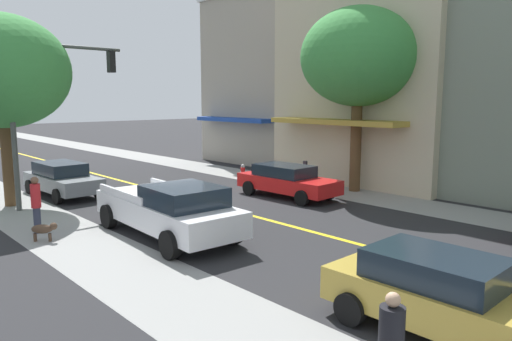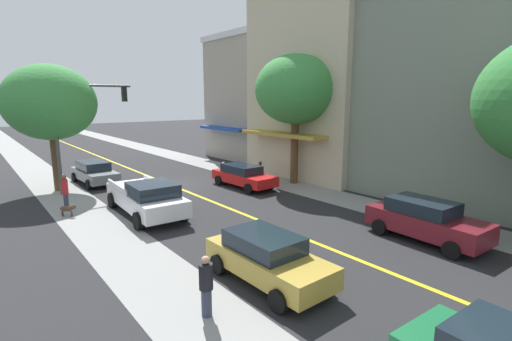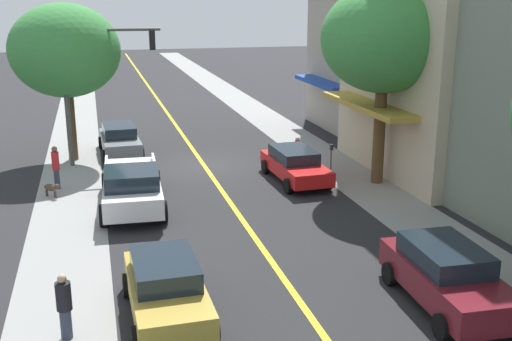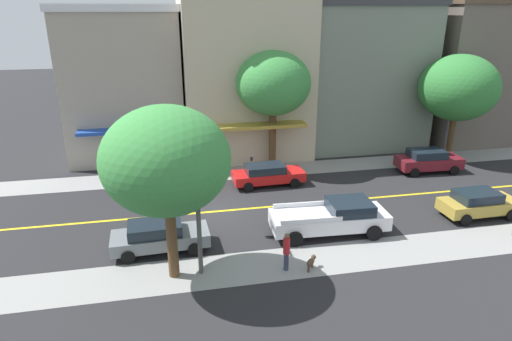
{
  "view_description": "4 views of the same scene",
  "coord_description": "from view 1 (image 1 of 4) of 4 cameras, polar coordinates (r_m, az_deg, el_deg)",
  "views": [
    {
      "loc": [
        11.52,
        17.92,
        4.27
      ],
      "look_at": [
        -0.07,
        5.22,
        1.7
      ],
      "focal_mm": 33.63,
      "sensor_mm": 36.0,
      "label": 1
    },
    {
      "loc": [
        10.34,
        22.21,
        5.51
      ],
      "look_at": [
        -1.08,
        7.81,
        1.99
      ],
      "focal_mm": 26.04,
      "sensor_mm": 36.0,
      "label": 2
    },
    {
      "loc": [
        4.92,
        28.27,
        7.77
      ],
      "look_at": [
        -0.95,
        6.18,
        1.35
      ],
      "focal_mm": 43.3,
      "sensor_mm": 36.0,
      "label": 3
    },
    {
      "loc": [
        22.91,
        -2.52,
        11.01
      ],
      "look_at": [
        -1.72,
        2.47,
        1.7
      ],
      "focal_mm": 30.75,
      "sensor_mm": 36.0,
      "label": 4
    }
  ],
  "objects": [
    {
      "name": "small_dog",
      "position": [
        15.88,
        -23.9,
        -6.39
      ],
      "size": [
        0.71,
        0.65,
        0.59
      ],
      "rotation": [
        0.0,
        0.0,
        2.44
      ],
      "color": "#4C3828",
      "rests_on": "ground"
    },
    {
      "name": "street_tree_right_corner",
      "position": [
        21.42,
        -28.07,
        10.34
      ],
      "size": [
        5.21,
        5.21,
        7.56
      ],
      "color": "brown",
      "rests_on": "ground"
    },
    {
      "name": "road_centerline_stripe",
      "position": [
        21.72,
        -9.46,
        -2.94
      ],
      "size": [
        0.2,
        126.0,
        0.0
      ],
      "primitive_type": "cube",
      "color": "yellow",
      "rests_on": "ground"
    },
    {
      "name": "sidewalk_right",
      "position": [
        19.2,
        -24.97,
        -5.14
      ],
      "size": [
        2.67,
        126.0,
        0.01
      ],
      "primitive_type": "cube",
      "color": "gray",
      "rests_on": "ground"
    },
    {
      "name": "ground_plane",
      "position": [
        21.72,
        -9.46,
        -2.94
      ],
      "size": [
        140.0,
        140.0,
        0.0
      ],
      "primitive_type": "plane",
      "color": "#262628"
    },
    {
      "name": "grey_sedan_right_curb",
      "position": [
        22.95,
        -22.08,
        -0.88
      ],
      "size": [
        2.14,
        4.68,
        1.48
      ],
      "rotation": [
        0.0,
        0.0,
        1.61
      ],
      "color": "slate",
      "rests_on": "ground"
    },
    {
      "name": "tan_rowhouse",
      "position": [
        28.64,
        17.6,
        14.15
      ],
      "size": [
        12.81,
        9.8,
        14.54
      ],
      "rotation": [
        0.0,
        0.0,
        -1.57
      ],
      "color": "beige",
      "rests_on": "ground"
    },
    {
      "name": "red_sedan_left_curb",
      "position": [
        20.99,
        3.7,
        -1.16
      ],
      "size": [
        2.1,
        4.74,
        1.41
      ],
      "rotation": [
        0.0,
        0.0,
        1.6
      ],
      "color": "red",
      "rests_on": "ground"
    },
    {
      "name": "fire_hydrant",
      "position": [
        25.93,
        -1.59,
        -0.11
      ],
      "size": [
        0.44,
        0.24,
        0.78
      ],
      "color": "red",
      "rests_on": "ground"
    },
    {
      "name": "white_pickup_truck",
      "position": [
        15.12,
        -10.28,
        -4.55
      ],
      "size": [
        2.59,
        6.1,
        1.74
      ],
      "rotation": [
        0.0,
        0.0,
        1.52
      ],
      "color": "silver",
      "rests_on": "ground"
    },
    {
      "name": "parking_meter",
      "position": [
        22.85,
        5.86,
        -0.01
      ],
      "size": [
        0.12,
        0.18,
        1.37
      ],
      "color": "#4C4C51",
      "rests_on": "ground"
    },
    {
      "name": "pale_office_building",
      "position": [
        34.05,
        3.87,
        10.84
      ],
      "size": [
        10.15,
        8.69,
        11.3
      ],
      "rotation": [
        0.0,
        0.0,
        -1.57
      ],
      "color": "#A39989",
      "rests_on": "ground"
    },
    {
      "name": "pedestrian_red_shirt",
      "position": [
        16.83,
        -24.69,
        -3.49
      ],
      "size": [
        0.3,
        0.3,
        1.84
      ],
      "rotation": [
        0.0,
        0.0,
        3.87
      ],
      "color": "#33384C",
      "rests_on": "ground"
    },
    {
      "name": "sidewalk_left",
      "position": [
        25.49,
        2.11,
        -1.13
      ],
      "size": [
        2.67,
        126.0,
        0.01
      ],
      "primitive_type": "cube",
      "color": "gray",
      "rests_on": "ground"
    },
    {
      "name": "gold_sedan_right_curb",
      "position": [
        9.54,
        21.31,
        -13.52
      ],
      "size": [
        2.03,
        4.34,
        1.5
      ],
      "rotation": [
        0.0,
        0.0,
        1.58
      ],
      "color": "#B29338",
      "rests_on": "ground"
    },
    {
      "name": "traffic_light_mast",
      "position": [
        20.64,
        -23.62,
        8.35
      ],
      "size": [
        4.55,
        0.32,
        6.71
      ],
      "rotation": [
        0.0,
        0.0,
        3.14
      ],
      "color": "#474C47",
      "rests_on": "ground"
    },
    {
      "name": "street_tree_left_near",
      "position": [
        22.65,
        12.09,
        13.0
      ],
      "size": [
        5.23,
        5.23,
        8.38
      ],
      "color": "brown",
      "rests_on": "ground"
    }
  ]
}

